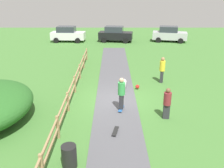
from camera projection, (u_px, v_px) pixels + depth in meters
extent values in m
plane|color=#427533|center=(115.00, 101.00, 14.30)|extent=(60.00, 60.00, 0.00)
cube|color=#515156|center=(115.00, 101.00, 14.30)|extent=(2.40, 28.00, 0.02)
cube|color=#997A51|center=(41.00, 168.00, 8.10)|extent=(0.12, 0.12, 1.10)
cube|color=#997A51|center=(57.00, 127.00, 10.50)|extent=(0.12, 0.12, 1.10)
cube|color=#997A51|center=(67.00, 102.00, 12.89)|extent=(0.12, 0.12, 1.10)
cube|color=#997A51|center=(74.00, 84.00, 15.29)|extent=(0.12, 0.12, 1.10)
cube|color=#997A51|center=(79.00, 72.00, 17.68)|extent=(0.12, 0.12, 1.10)
cube|color=#997A51|center=(83.00, 62.00, 20.08)|extent=(0.12, 0.12, 1.10)
cube|color=#997A51|center=(86.00, 54.00, 22.47)|extent=(0.12, 0.12, 1.10)
cube|color=#997A51|center=(71.00, 93.00, 14.11)|extent=(0.08, 18.00, 0.09)
cube|color=#997A51|center=(70.00, 86.00, 13.94)|extent=(0.08, 18.00, 0.09)
cylinder|color=black|center=(68.00, 157.00, 8.81)|extent=(0.56, 0.56, 0.90)
cube|color=#265999|center=(120.00, 108.00, 13.16)|extent=(0.38, 0.82, 0.02)
cylinder|color=silver|center=(120.00, 107.00, 13.45)|extent=(0.04, 0.07, 0.06)
cylinder|color=silver|center=(122.00, 107.00, 13.42)|extent=(0.04, 0.07, 0.06)
cylinder|color=silver|center=(118.00, 111.00, 12.94)|extent=(0.04, 0.07, 0.06)
cylinder|color=silver|center=(121.00, 112.00, 12.91)|extent=(0.04, 0.07, 0.06)
cube|color=#2D2D33|center=(120.00, 101.00, 13.01)|extent=(0.27, 0.36, 0.83)
cylinder|color=green|center=(120.00, 88.00, 12.73)|extent=(0.46, 0.46, 0.69)
sphere|color=tan|center=(121.00, 80.00, 12.56)|extent=(0.25, 0.25, 0.25)
cylinder|color=white|center=(122.00, 86.00, 15.98)|extent=(0.58, 1.72, 0.36)
sphere|color=red|center=(136.00, 87.00, 15.87)|extent=(0.26, 0.26, 0.26)
cube|color=black|center=(114.00, 131.00, 11.07)|extent=(0.36, 0.82, 0.02)
cylinder|color=silver|center=(115.00, 135.00, 10.81)|extent=(0.04, 0.06, 0.06)
cylinder|color=silver|center=(112.00, 135.00, 10.84)|extent=(0.04, 0.06, 0.06)
cylinder|color=silver|center=(117.00, 129.00, 11.32)|extent=(0.04, 0.06, 0.06)
cylinder|color=silver|center=(114.00, 128.00, 11.35)|extent=(0.04, 0.06, 0.06)
cube|color=#2D2D33|center=(165.00, 111.00, 12.23)|extent=(0.33, 0.22, 0.78)
cylinder|color=maroon|center=(166.00, 99.00, 11.97)|extent=(0.41, 0.41, 0.65)
sphere|color=brown|center=(167.00, 90.00, 11.81)|extent=(0.23, 0.23, 0.23)
cube|color=#2D2D33|center=(161.00, 76.00, 17.03)|extent=(0.29, 0.37, 0.86)
cylinder|color=yellow|center=(161.00, 66.00, 16.75)|extent=(0.48, 0.48, 0.72)
sphere|color=#9E704C|center=(162.00, 59.00, 16.57)|extent=(0.26, 0.26, 0.26)
cube|color=black|center=(115.00, 36.00, 30.44)|extent=(4.41, 2.32, 0.90)
cube|color=#2D333D|center=(113.00, 29.00, 30.18)|extent=(2.41, 1.87, 0.70)
cylinder|color=black|center=(126.00, 38.00, 31.24)|extent=(0.67, 0.33, 0.64)
cylinder|color=black|center=(124.00, 41.00, 29.61)|extent=(0.67, 0.33, 0.64)
cylinder|color=black|center=(105.00, 38.00, 31.60)|extent=(0.67, 0.33, 0.64)
cylinder|color=black|center=(103.00, 40.00, 29.98)|extent=(0.67, 0.33, 0.64)
cube|color=#B7B7BC|center=(168.00, 36.00, 30.47)|extent=(4.46, 2.54, 0.90)
cube|color=#2D333D|center=(167.00, 29.00, 30.22)|extent=(2.48, 1.99, 0.70)
cylinder|color=black|center=(179.00, 38.00, 31.18)|extent=(0.68, 0.37, 0.64)
cylinder|color=black|center=(179.00, 41.00, 29.58)|extent=(0.68, 0.37, 0.64)
cylinder|color=black|center=(158.00, 37.00, 31.70)|extent=(0.68, 0.37, 0.64)
cylinder|color=black|center=(157.00, 40.00, 30.09)|extent=(0.68, 0.37, 0.64)
cube|color=silver|center=(67.00, 36.00, 30.42)|extent=(4.29, 1.94, 0.90)
cube|color=#2D333D|center=(65.00, 29.00, 30.14)|extent=(2.29, 1.68, 0.70)
cylinder|color=black|center=(79.00, 38.00, 31.34)|extent=(0.65, 0.28, 0.64)
cylinder|color=black|center=(77.00, 41.00, 29.70)|extent=(0.65, 0.28, 0.64)
cylinder|color=black|center=(59.00, 38.00, 31.47)|extent=(0.65, 0.28, 0.64)
cylinder|color=black|center=(55.00, 40.00, 29.83)|extent=(0.65, 0.28, 0.64)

